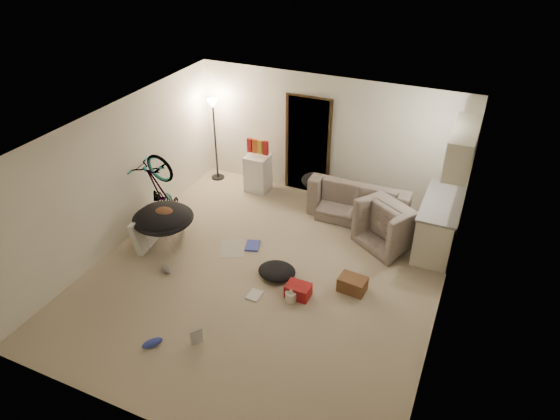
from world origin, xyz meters
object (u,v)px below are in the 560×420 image
at_px(drink_case_a, 352,284).
at_px(mini_fridge, 258,173).
at_px(floor_lamp, 214,123).
at_px(saucer_chair, 164,223).
at_px(sofa, 360,202).
at_px(drink_case_b, 298,291).
at_px(juicer, 291,296).
at_px(kitchen_counter, 438,225).
at_px(armchair, 396,227).
at_px(tv_box, 148,228).
at_px(bicycle, 164,208).

bearing_deg(drink_case_a, mini_fridge, 145.47).
relative_size(floor_lamp, mini_fridge, 2.29).
bearing_deg(saucer_chair, sofa, 39.17).
distance_m(saucer_chair, drink_case_b, 2.73).
relative_size(floor_lamp, saucer_chair, 1.70).
relative_size(sofa, juicer, 7.79).
bearing_deg(kitchen_counter, drink_case_a, -119.44).
bearing_deg(saucer_chair, drink_case_a, 2.45).
height_order(armchair, mini_fridge, mini_fridge).
bearing_deg(saucer_chair, armchair, 25.05).
xyz_separation_m(saucer_chair, juicer, (2.63, -0.49, -0.35)).
xyz_separation_m(kitchen_counter, tv_box, (-4.73, -1.97, -0.14)).
xyz_separation_m(tv_box, drink_case_b, (3.00, -0.26, -0.19)).
bearing_deg(drink_case_b, floor_lamp, 138.09).
relative_size(armchair, drink_case_a, 2.31).
relative_size(bicycle, mini_fridge, 2.06).
bearing_deg(mini_fridge, armchair, -13.62).
bearing_deg(juicer, drink_case_b, 69.58).
xyz_separation_m(bicycle, drink_case_a, (3.73, -0.30, -0.31)).
bearing_deg(drink_case_a, floor_lamp, 153.00).
bearing_deg(tv_box, armchair, 17.21).
relative_size(bicycle, drink_case_b, 4.35).
bearing_deg(armchair, floor_lamp, 21.41).
bearing_deg(saucer_chair, floor_lamp, 99.18).
relative_size(sofa, saucer_chair, 1.81).
bearing_deg(kitchen_counter, mini_fridge, 171.72).
distance_m(floor_lamp, kitchen_counter, 4.95).
bearing_deg(armchair, drink_case_a, 111.54).
distance_m(kitchen_counter, bicycle, 4.95).
bearing_deg(bicycle, floor_lamp, 9.22).
height_order(sofa, tv_box, tv_box).
height_order(drink_case_a, drink_case_b, drink_case_a).
relative_size(mini_fridge, drink_case_a, 1.87).
height_order(drink_case_b, juicer, juicer).
bearing_deg(drink_case_a, juicer, -136.15).
relative_size(floor_lamp, drink_case_a, 4.27).
bearing_deg(tv_box, kitchen_counter, 15.77).
distance_m(armchair, saucer_chair, 4.12).
bearing_deg(juicer, floor_lamp, 135.01).
height_order(kitchen_counter, bicycle, bicycle).
distance_m(floor_lamp, juicer, 4.47).
bearing_deg(tv_box, drink_case_a, -3.65).
height_order(floor_lamp, saucer_chair, floor_lamp).
bearing_deg(floor_lamp, mini_fridge, -5.44).
bearing_deg(bicycle, kitchen_counter, -66.33).
distance_m(bicycle, drink_case_a, 3.76).
height_order(mini_fridge, drink_case_b, mini_fridge).
height_order(bicycle, juicer, bicycle).
distance_m(sofa, armchair, 1.04).
height_order(floor_lamp, drink_case_b, floor_lamp).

